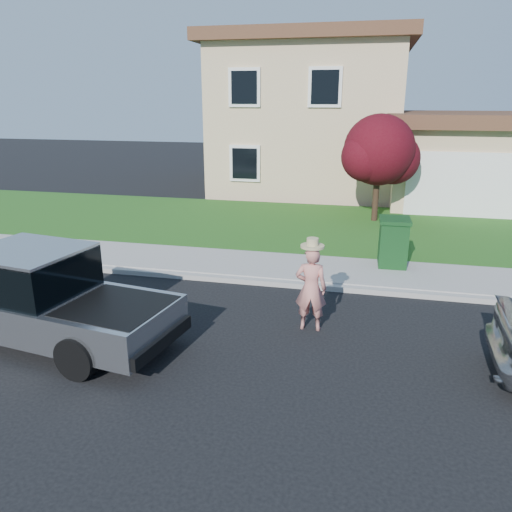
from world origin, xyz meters
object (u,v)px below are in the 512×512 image
Objects in this scene: trash_bin at (393,242)px; pickup_truck at (37,298)px; woman at (311,287)px; ornamental_tree at (380,153)px.

pickup_truck is at bearing -141.53° from trash_bin.
woman is 9.13m from ornamental_tree.
ornamental_tree is 5.38m from trash_bin.
woman reaches higher than trash_bin.
trash_bin is at bearing -85.52° from ornamental_tree.
pickup_truck is 8.26m from trash_bin.
ornamental_tree is 2.98× the size of trash_bin.
ornamental_tree is (5.91, 10.43, 1.62)m from pickup_truck.
ornamental_tree reaches higher than trash_bin.
woman is 4.13m from trash_bin.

